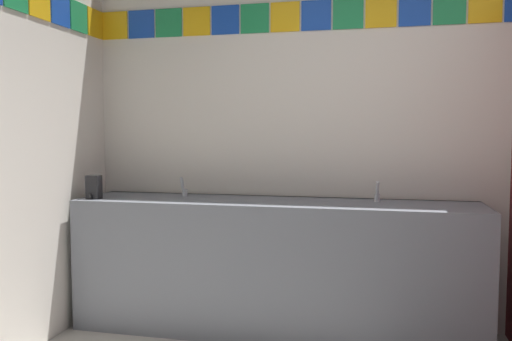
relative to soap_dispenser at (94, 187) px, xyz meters
The scene contains 5 objects.
wall_back 2.21m from the soap_dispenser, 12.89° to the left, with size 4.52×0.09×2.88m.
vanity_counter 1.33m from the soap_dispenser, ahead, with size 2.65×0.56×0.88m.
faucet_left 0.61m from the soap_dispenser, 24.36° to the left, with size 0.04×0.10×0.14m.
faucet_right 1.90m from the soap_dispenser, ahead, with size 0.04×0.10×0.14m.
soap_dispenser is the anchor object (origin of this frame).
Camera 1 is at (-0.24, -1.88, 1.33)m, focal length 36.33 mm.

